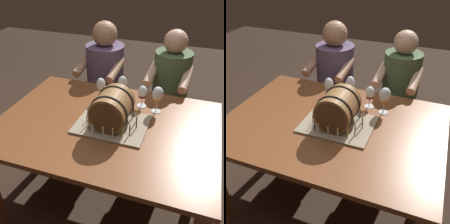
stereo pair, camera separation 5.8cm
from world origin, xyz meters
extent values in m
plane|color=#332319|center=(0.00, 0.00, 0.00)|extent=(8.00, 8.00, 0.00)
cube|color=brown|center=(0.00, 0.00, 0.72)|extent=(1.44, 1.04, 0.03)
cube|color=brown|center=(-0.66, 0.46, 0.35)|extent=(0.07, 0.07, 0.70)
cube|color=brown|center=(0.66, 0.46, 0.35)|extent=(0.07, 0.07, 0.70)
cube|color=gray|center=(0.04, -0.01, 0.74)|extent=(0.46, 0.35, 0.01)
cylinder|color=brown|center=(0.04, -0.01, 0.86)|extent=(0.23, 0.25, 0.23)
cylinder|color=#4F371E|center=(0.04, -0.13, 0.86)|extent=(0.20, 0.00, 0.20)
cylinder|color=#4F371E|center=(0.04, 0.12, 0.86)|extent=(0.20, 0.00, 0.20)
torus|color=black|center=(0.04, -0.08, 0.86)|extent=(0.25, 0.01, 0.25)
torus|color=black|center=(0.04, 0.06, 0.86)|extent=(0.25, 0.01, 0.25)
cylinder|color=black|center=(0.20, 0.00, 0.78)|extent=(0.01, 0.01, 0.08)
sphere|color=#F9C64C|center=(0.20, 0.00, 0.83)|extent=(0.01, 0.01, 0.01)
cylinder|color=silver|center=(0.19, 0.07, 0.79)|extent=(0.01, 0.01, 0.08)
sphere|color=#F9C64C|center=(0.19, 0.07, 0.83)|extent=(0.01, 0.01, 0.01)
cylinder|color=black|center=(0.15, 0.11, 0.78)|extent=(0.01, 0.01, 0.07)
sphere|color=#F9C64C|center=(0.15, 0.11, 0.82)|extent=(0.01, 0.01, 0.01)
cylinder|color=black|center=(0.10, 0.15, 0.78)|extent=(0.01, 0.01, 0.07)
sphere|color=#F9C64C|center=(0.10, 0.15, 0.82)|extent=(0.01, 0.01, 0.01)
cylinder|color=#D64C47|center=(0.03, 0.15, 0.78)|extent=(0.01, 0.01, 0.07)
sphere|color=#F9C64C|center=(0.03, 0.15, 0.82)|extent=(0.01, 0.01, 0.01)
cylinder|color=#D64C47|center=(-0.02, 0.14, 0.78)|extent=(0.01, 0.01, 0.07)
sphere|color=#F9C64C|center=(-0.02, 0.14, 0.83)|extent=(0.01, 0.01, 0.01)
cylinder|color=black|center=(-0.08, 0.10, 0.78)|extent=(0.01, 0.01, 0.06)
sphere|color=#F9C64C|center=(-0.08, 0.10, 0.82)|extent=(0.01, 0.01, 0.01)
cylinder|color=silver|center=(-0.11, 0.05, 0.78)|extent=(0.01, 0.01, 0.07)
sphere|color=#F9C64C|center=(-0.11, 0.05, 0.82)|extent=(0.01, 0.01, 0.01)
cylinder|color=silver|center=(-0.12, -0.02, 0.78)|extent=(0.01, 0.01, 0.06)
sphere|color=#F9C64C|center=(-0.12, -0.02, 0.82)|extent=(0.01, 0.01, 0.01)
cylinder|color=silver|center=(-0.10, -0.08, 0.78)|extent=(0.01, 0.01, 0.06)
sphere|color=#F9C64C|center=(-0.10, -0.08, 0.82)|extent=(0.01, 0.01, 0.01)
cylinder|color=black|center=(-0.07, -0.12, 0.78)|extent=(0.01, 0.01, 0.06)
sphere|color=#F9C64C|center=(-0.07, -0.12, 0.82)|extent=(0.01, 0.01, 0.01)
cylinder|color=silver|center=(-0.03, -0.15, 0.78)|extent=(0.01, 0.01, 0.06)
sphere|color=#F9C64C|center=(-0.03, -0.15, 0.81)|extent=(0.01, 0.01, 0.01)
cylinder|color=silver|center=(0.04, -0.17, 0.78)|extent=(0.01, 0.01, 0.07)
sphere|color=#F9C64C|center=(0.04, -0.17, 0.83)|extent=(0.01, 0.01, 0.01)
cylinder|color=silver|center=(0.10, -0.16, 0.78)|extent=(0.01, 0.01, 0.07)
sphere|color=#F9C64C|center=(0.10, -0.16, 0.82)|extent=(0.01, 0.01, 0.01)
cylinder|color=#EAD666|center=(0.15, -0.13, 0.78)|extent=(0.01, 0.01, 0.07)
sphere|color=#F9C64C|center=(0.15, -0.13, 0.82)|extent=(0.01, 0.01, 0.01)
cylinder|color=black|center=(0.18, -0.09, 0.78)|extent=(0.01, 0.01, 0.07)
sphere|color=#F9C64C|center=(0.18, -0.09, 0.82)|extent=(0.01, 0.01, 0.01)
cylinder|color=white|center=(-0.14, 0.28, 0.74)|extent=(0.07, 0.07, 0.00)
cylinder|color=white|center=(-0.14, 0.28, 0.78)|extent=(0.01, 0.01, 0.07)
ellipsoid|color=white|center=(-0.14, 0.28, 0.86)|extent=(0.07, 0.07, 0.10)
cylinder|color=pink|center=(-0.14, 0.28, 0.84)|extent=(0.05, 0.05, 0.04)
cylinder|color=white|center=(0.01, 0.34, 0.74)|extent=(0.06, 0.06, 0.00)
cylinder|color=white|center=(0.01, 0.34, 0.77)|extent=(0.01, 0.01, 0.07)
ellipsoid|color=white|center=(0.01, 0.34, 0.87)|extent=(0.07, 0.07, 0.12)
cylinder|color=white|center=(0.17, 0.29, 0.74)|extent=(0.07, 0.07, 0.00)
cylinder|color=white|center=(0.17, 0.29, 0.77)|extent=(0.01, 0.01, 0.07)
ellipsoid|color=white|center=(0.17, 0.29, 0.85)|extent=(0.06, 0.06, 0.09)
cylinder|color=maroon|center=(0.17, 0.29, 0.82)|extent=(0.05, 0.05, 0.03)
cylinder|color=white|center=(0.28, 0.25, 0.74)|extent=(0.07, 0.07, 0.00)
cylinder|color=white|center=(0.28, 0.25, 0.78)|extent=(0.01, 0.01, 0.08)
ellipsoid|color=white|center=(0.28, 0.25, 0.87)|extent=(0.08, 0.08, 0.10)
cylinder|color=#C6842D|center=(0.28, 0.25, 0.84)|extent=(0.06, 0.06, 0.03)
cube|color=#372D40|center=(-0.30, 0.80, 0.23)|extent=(0.34, 0.32, 0.45)
cylinder|color=#5B4C6B|center=(-0.30, 0.80, 0.71)|extent=(0.36, 0.36, 0.52)
sphere|color=#A87A5B|center=(-0.30, 0.80, 1.07)|extent=(0.22, 0.22, 0.22)
cylinder|color=#A87A5B|center=(-0.15, 0.66, 0.82)|extent=(0.09, 0.31, 0.14)
cylinder|color=#A87A5B|center=(-0.47, 0.67, 0.82)|extent=(0.09, 0.31, 0.14)
cube|color=#2A3A24|center=(0.30, 0.80, 0.23)|extent=(0.34, 0.32, 0.45)
cylinder|color=#47603D|center=(0.30, 0.80, 0.72)|extent=(0.33, 0.33, 0.53)
sphere|color=tan|center=(0.30, 0.80, 1.07)|extent=(0.19, 0.19, 0.19)
cylinder|color=tan|center=(0.43, 0.66, 0.83)|extent=(0.09, 0.31, 0.14)
cylinder|color=tan|center=(0.15, 0.68, 0.83)|extent=(0.09, 0.31, 0.14)
camera|label=1|loc=(0.51, -1.35, 1.74)|focal=42.77mm
camera|label=2|loc=(0.57, -1.33, 1.74)|focal=42.77mm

